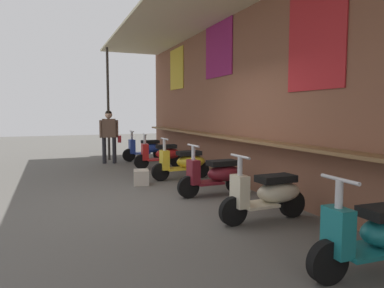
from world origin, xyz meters
name	(u,v)px	position (x,y,z in m)	size (l,w,h in m)	color
ground_plane	(162,200)	(0.00, 0.00, 0.00)	(38.32, 38.32, 0.00)	#56544F
market_stall_facade	(256,85)	(0.00, 1.89, 2.07)	(13.68, 2.27, 3.78)	brown
scooter_blue	(147,148)	(-5.13, 1.08, 0.39)	(0.46, 1.40, 0.97)	#233D9E
scooter_red	(162,154)	(-3.46, 1.08, 0.39)	(0.48, 1.40, 0.97)	red
scooter_yellow	(184,162)	(-1.72, 1.08, 0.39)	(0.46, 1.40, 0.97)	gold
scooter_maroon	(217,174)	(-0.01, 1.08, 0.39)	(0.46, 1.40, 0.97)	maroon
scooter_cream	(269,194)	(1.68, 1.08, 0.39)	(0.46, 1.40, 0.97)	beige
scooter_teal	(378,235)	(3.49, 1.08, 0.39)	(0.47, 1.40, 0.97)	#197075
shopper_with_handbag	(109,132)	(-4.94, -0.12, 0.97)	(0.28, 0.65, 1.61)	#232328
merchandise_crate	(141,177)	(-1.48, 0.00, 0.16)	(0.40, 0.32, 0.32)	#B2A899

